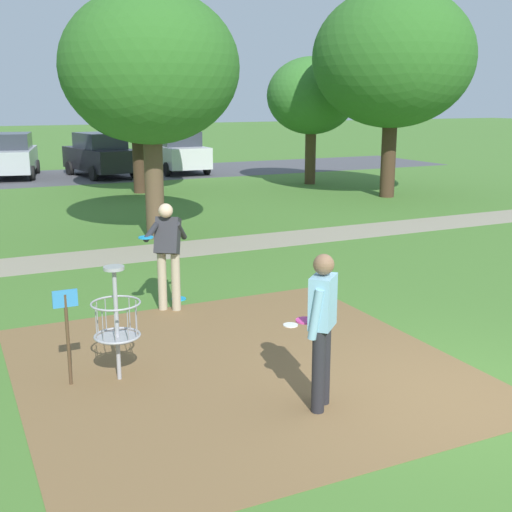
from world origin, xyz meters
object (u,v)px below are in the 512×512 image
tree_mid_center (393,59)px  tree_near_right (311,96)px  player_foreground_watching (168,249)px  disc_golf_basket (111,320)px  frisbee_by_tee (290,325)px  tree_mid_right (136,86)px  frisbee_scattered_a (179,299)px  parked_car_center_left (11,155)px  parked_car_rightmost (178,152)px  player_throwing (322,323)px  tree_near_left (150,68)px  parked_car_center_right (101,155)px

tree_mid_center → tree_near_right: bearing=98.4°
player_foreground_watching → disc_golf_basket: bearing=-122.4°
player_foreground_watching → frisbee_by_tee: player_foreground_watching is taller
frisbee_by_tee → tree_mid_right: bearing=82.7°
disc_golf_basket → frisbee_scattered_a: disc_golf_basket is taller
player_foreground_watching → frisbee_scattered_a: player_foreground_watching is taller
parked_car_center_left → disc_golf_basket: bearing=-92.8°
parked_car_center_left → parked_car_rightmost: size_ratio=1.05×
player_throwing → tree_near_left: tree_near_left is taller
frisbee_by_tee → frisbee_scattered_a: same height
player_foreground_watching → parked_car_rightmost: 19.89m
frisbee_by_tee → parked_car_center_right: size_ratio=0.05×
tree_mid_right → parked_car_rightmost: tree_mid_right is taller
player_throwing → tree_mid_right: bearing=80.6°
parked_car_center_right → player_foreground_watching: bearing=-99.5°
tree_near_left → tree_mid_center: bearing=19.0°
parked_car_center_left → player_foreground_watching: bearing=-89.0°
tree_near_right → parked_car_rightmost: tree_near_right is taller
parked_car_center_left → parked_car_rightmost: (6.93, -1.19, 0.00)m
parked_car_center_left → tree_near_left: bearing=-82.9°
tree_near_right → parked_car_rightmost: size_ratio=1.13×
player_throwing → tree_near_left: size_ratio=0.30×
player_foreground_watching → frisbee_scattered_a: (0.32, 0.47, -0.98)m
player_foreground_watching → tree_mid_right: tree_mid_right is taller
frisbee_scattered_a → disc_golf_basket: bearing=-122.6°
player_foreground_watching → frisbee_by_tee: 2.24m
disc_golf_basket → frisbee_by_tee: size_ratio=6.33×
frisbee_scattered_a → parked_car_rightmost: bearing=71.1°
player_foreground_watching → frisbee_scattered_a: 1.13m
player_throwing → frisbee_scattered_a: bearing=91.3°
disc_golf_basket → tree_near_left: 8.81m
disc_golf_basket → tree_mid_right: bearing=73.1°
parked_car_center_right → parked_car_rightmost: bearing=1.5°
player_throwing → parked_car_center_left: (-0.75, 23.88, -0.05)m
tree_mid_center → parked_car_center_left: (-10.86, 11.39, -3.58)m
player_foreground_watching → tree_near_right: tree_near_right is taller
tree_mid_center → parked_car_rightmost: 11.50m
player_foreground_watching → frisbee_by_tee: bearing=-47.0°
disc_golf_basket → player_throwing: bearing=-42.3°
frisbee_by_tee → tree_mid_right: 15.15m
player_foreground_watching → tree_mid_center: tree_mid_center is taller
player_throwing → parked_car_rightmost: size_ratio=0.40×
player_foreground_watching → frisbee_scattered_a: size_ratio=7.15×
parked_car_center_left → parked_car_center_right: 3.68m
disc_golf_basket → frisbee_by_tee: disc_golf_basket is taller
frisbee_scattered_a → parked_car_center_right: size_ratio=0.05×
frisbee_by_tee → tree_mid_right: (1.87, 14.59, 3.65)m
tree_near_right → parked_car_center_right: size_ratio=1.08×
player_throwing → parked_car_center_right: parked_car_center_right is taller
frisbee_by_tee → tree_mid_center: (9.14, 10.04, 4.50)m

